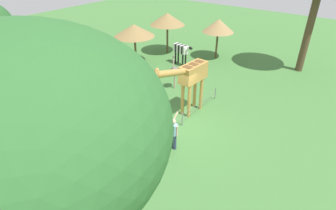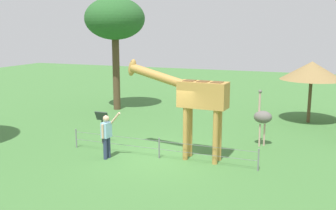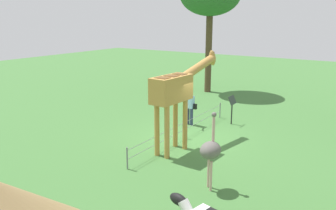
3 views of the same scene
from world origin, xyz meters
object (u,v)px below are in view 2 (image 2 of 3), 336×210
object	(u,v)px
shade_hut_far	(312,71)
giraffe	(194,97)
visitor	(107,134)
ostrich	(263,117)
tree_east	(115,20)
info_sign	(102,120)

from	to	relation	value
shade_hut_far	giraffe	bearing A→B (deg)	62.97
giraffe	visitor	distance (m)	3.36
ostrich	tree_east	distance (m)	10.45
giraffe	tree_east	world-z (taller)	tree_east
info_sign	shade_hut_far	bearing A→B (deg)	-138.62
ostrich	info_sign	size ratio (longest dim) A/B	1.70
giraffe	tree_east	distance (m)	9.81
info_sign	tree_east	bearing A→B (deg)	-66.48
shade_hut_far	tree_east	distance (m)	10.68
giraffe	ostrich	distance (m)	3.35
visitor	info_sign	bearing A→B (deg)	-54.38
visitor	shade_hut_far	world-z (taller)	shade_hut_far
giraffe	visitor	xyz separation A→B (m)	(2.88, 1.09, -1.34)
ostrich	info_sign	xyz separation A→B (m)	(6.07, 1.93, -0.23)
visitor	shade_hut_far	xyz separation A→B (m)	(-6.58, -8.34, 1.66)
ostrich	visitor	bearing A→B (deg)	35.14
info_sign	giraffe	bearing A→B (deg)	173.30
visitor	shade_hut_far	size ratio (longest dim) A/B	0.57
visitor	tree_east	world-z (taller)	tree_east
visitor	tree_east	size ratio (longest dim) A/B	0.27
info_sign	ostrich	bearing A→B (deg)	-162.34
visitor	giraffe	bearing A→B (deg)	-159.36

